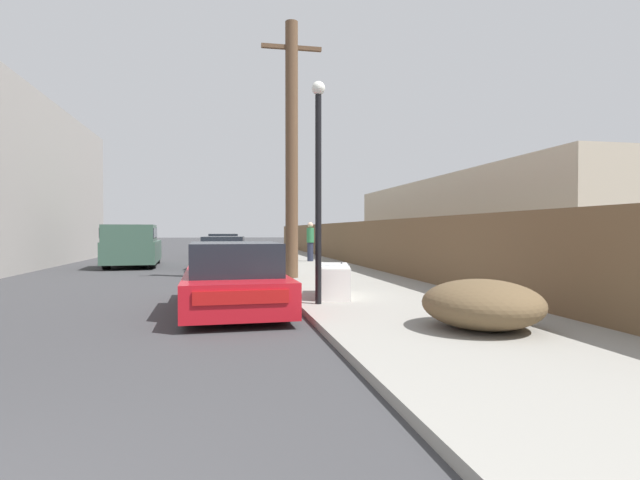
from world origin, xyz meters
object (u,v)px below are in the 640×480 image
object	(u,v)px
discarded_fridge	(335,281)
pedestrian	(310,241)
parked_sports_car_red	(234,280)
utility_pole	(292,148)
pickup_truck	(133,246)
brush_pile	(482,304)
street_lamp	(318,174)
car_parked_mid	(224,253)
car_parked_far	(222,246)

from	to	relation	value
discarded_fridge	pedestrian	size ratio (longest dim) A/B	0.97
parked_sports_car_red	utility_pole	world-z (taller)	utility_pole
parked_sports_car_red	discarded_fridge	bearing A→B (deg)	17.37
pickup_truck	parked_sports_car_red	bearing A→B (deg)	103.57
brush_pile	street_lamp	bearing A→B (deg)	123.09
car_parked_mid	brush_pile	bearing A→B (deg)	-71.49
pedestrian	brush_pile	bearing A→B (deg)	-91.29
pickup_truck	brush_pile	xyz separation A→B (m)	(7.33, -15.53, -0.41)
utility_pole	brush_pile	size ratio (longest dim) A/B	4.17
utility_pole	pedestrian	bearing A→B (deg)	75.89
parked_sports_car_red	pickup_truck	world-z (taller)	pickup_truck
parked_sports_car_red	car_parked_mid	xyz separation A→B (m)	(-0.11, 10.88, 0.02)
car_parked_far	pedestrian	size ratio (longest dim) A/B	2.41
discarded_fridge	utility_pole	distance (m)	5.66
parked_sports_car_red	pickup_truck	bearing A→B (deg)	105.77
car_parked_far	pedestrian	world-z (taller)	pedestrian
discarded_fridge	parked_sports_car_red	world-z (taller)	parked_sports_car_red
utility_pole	street_lamp	world-z (taller)	utility_pole
parked_sports_car_red	street_lamp	xyz separation A→B (m)	(1.60, -0.26, 2.03)
pickup_truck	utility_pole	world-z (taller)	utility_pole
car_parked_far	brush_pile	bearing A→B (deg)	-82.83
street_lamp	discarded_fridge	bearing A→B (deg)	61.20
discarded_fridge	brush_pile	distance (m)	4.05
pickup_truck	discarded_fridge	bearing A→B (deg)	113.51
discarded_fridge	parked_sports_car_red	distance (m)	2.27
parked_sports_car_red	street_lamp	world-z (taller)	street_lamp
discarded_fridge	car_parked_far	bearing A→B (deg)	108.40
utility_pole	pickup_truck	bearing A→B (deg)	128.20
car_parked_far	pickup_truck	xyz separation A→B (m)	(-3.73, -7.47, 0.25)
car_parked_far	street_lamp	distance (m)	20.34
brush_pile	car_parked_mid	bearing A→B (deg)	104.27
parked_sports_car_red	car_parked_mid	distance (m)	10.88
brush_pile	parked_sports_car_red	bearing A→B (deg)	138.03
discarded_fridge	pickup_truck	bearing A→B (deg)	128.84
discarded_fridge	pedestrian	distance (m)	12.33
discarded_fridge	pickup_truck	world-z (taller)	pickup_truck
car_parked_mid	pedestrian	size ratio (longest dim) A/B	2.39
discarded_fridge	pedestrian	world-z (taller)	pedestrian
pickup_truck	pedestrian	xyz separation A→B (m)	(7.69, 0.51, 0.17)
street_lamp	pedestrian	size ratio (longest dim) A/B	2.37
parked_sports_car_red	car_parked_far	distance (m)	19.90
pedestrian	pickup_truck	bearing A→B (deg)	-176.21
pickup_truck	brush_pile	distance (m)	17.18
pedestrian	parked_sports_car_red	bearing A→B (deg)	-106.38
utility_pole	pedestrian	distance (m)	8.56
parked_sports_car_red	car_parked_mid	bearing A→B (deg)	89.01
street_lamp	brush_pile	distance (m)	4.00
car_parked_mid	brush_pile	size ratio (longest dim) A/B	2.36
parked_sports_car_red	pickup_truck	distance (m)	13.03
pickup_truck	pedestrian	size ratio (longest dim) A/B	2.97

